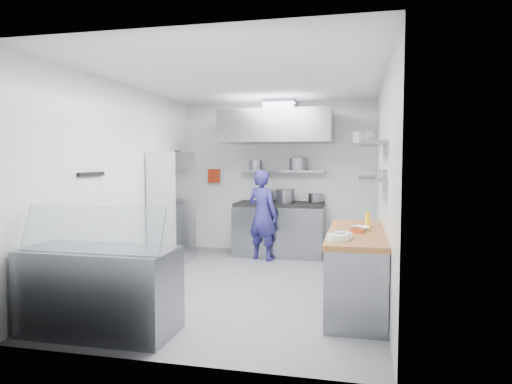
% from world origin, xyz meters
% --- Properties ---
extents(floor, '(5.00, 5.00, 0.00)m').
position_xyz_m(floor, '(0.00, 0.00, 0.00)').
color(floor, '#58585B').
rests_on(floor, ground).
extents(ceiling, '(5.00, 5.00, 0.00)m').
position_xyz_m(ceiling, '(0.00, 0.00, 2.80)').
color(ceiling, silver).
rests_on(ceiling, wall_back).
extents(wall_back, '(3.60, 2.80, 0.02)m').
position_xyz_m(wall_back, '(0.00, 2.50, 1.40)').
color(wall_back, white).
rests_on(wall_back, floor).
extents(wall_front, '(3.60, 2.80, 0.02)m').
position_xyz_m(wall_front, '(0.00, -2.50, 1.40)').
color(wall_front, white).
rests_on(wall_front, floor).
extents(wall_left, '(2.80, 5.00, 0.02)m').
position_xyz_m(wall_left, '(-1.80, 0.00, 1.40)').
color(wall_left, white).
rests_on(wall_left, floor).
extents(wall_right, '(2.80, 5.00, 0.02)m').
position_xyz_m(wall_right, '(1.80, 0.00, 1.40)').
color(wall_right, white).
rests_on(wall_right, floor).
extents(gas_range, '(1.60, 0.80, 0.90)m').
position_xyz_m(gas_range, '(0.10, 2.10, 0.45)').
color(gas_range, gray).
rests_on(gas_range, floor).
extents(cooktop, '(1.57, 0.78, 0.06)m').
position_xyz_m(cooktop, '(0.10, 2.10, 0.93)').
color(cooktop, black).
rests_on(cooktop, gas_range).
extents(stock_pot_left, '(0.28, 0.28, 0.20)m').
position_xyz_m(stock_pot_left, '(-0.20, 2.32, 1.06)').
color(stock_pot_left, slate).
rests_on(stock_pot_left, cooktop).
extents(stock_pot_mid, '(0.36, 0.36, 0.24)m').
position_xyz_m(stock_pot_mid, '(0.18, 2.13, 1.08)').
color(stock_pot_mid, slate).
rests_on(stock_pot_mid, cooktop).
extents(stock_pot_right, '(0.27, 0.27, 0.16)m').
position_xyz_m(stock_pot_right, '(0.72, 2.37, 1.04)').
color(stock_pot_right, slate).
rests_on(stock_pot_right, cooktop).
extents(over_range_shelf, '(1.60, 0.30, 0.04)m').
position_xyz_m(over_range_shelf, '(0.10, 2.34, 1.52)').
color(over_range_shelf, gray).
rests_on(over_range_shelf, wall_back).
extents(shelf_pot_a, '(0.23, 0.23, 0.18)m').
position_xyz_m(shelf_pot_a, '(-0.35, 2.12, 1.63)').
color(shelf_pot_a, slate).
rests_on(shelf_pot_a, over_range_shelf).
extents(shelf_pot_b, '(0.31, 0.31, 0.22)m').
position_xyz_m(shelf_pot_b, '(0.40, 2.27, 1.65)').
color(shelf_pot_b, slate).
rests_on(shelf_pot_b, over_range_shelf).
extents(extractor_hood, '(1.90, 1.15, 0.55)m').
position_xyz_m(extractor_hood, '(0.10, 1.93, 2.30)').
color(extractor_hood, gray).
rests_on(extractor_hood, wall_back).
extents(hood_duct, '(0.55, 0.55, 0.24)m').
position_xyz_m(hood_duct, '(0.10, 2.15, 2.68)').
color(hood_duct, slate).
rests_on(hood_duct, extractor_hood).
extents(red_firebox, '(0.22, 0.10, 0.26)m').
position_xyz_m(red_firebox, '(-1.25, 2.44, 1.42)').
color(red_firebox, '#A8280D').
rests_on(red_firebox, wall_back).
extents(chef, '(0.67, 0.57, 1.56)m').
position_xyz_m(chef, '(-0.12, 1.64, 0.78)').
color(chef, navy).
rests_on(chef, floor).
extents(wire_rack, '(0.50, 0.90, 1.85)m').
position_xyz_m(wire_rack, '(-1.53, 1.05, 0.93)').
color(wire_rack, silver).
rests_on(wire_rack, floor).
extents(rack_bin_a, '(0.14, 0.18, 0.16)m').
position_xyz_m(rack_bin_a, '(-1.53, 0.95, 0.80)').
color(rack_bin_a, white).
rests_on(rack_bin_a, wire_rack).
extents(rack_bin_b, '(0.13, 0.16, 0.15)m').
position_xyz_m(rack_bin_b, '(-1.53, 1.31, 1.30)').
color(rack_bin_b, yellow).
rests_on(rack_bin_b, wire_rack).
extents(rack_jar, '(0.11, 0.11, 0.18)m').
position_xyz_m(rack_jar, '(-1.48, 1.18, 1.80)').
color(rack_jar, black).
rests_on(rack_jar, wire_rack).
extents(knife_strip, '(0.04, 0.55, 0.05)m').
position_xyz_m(knife_strip, '(-1.78, -0.90, 1.55)').
color(knife_strip, black).
rests_on(knife_strip, wall_left).
extents(prep_counter_base, '(0.62, 2.00, 0.84)m').
position_xyz_m(prep_counter_base, '(1.48, -0.60, 0.42)').
color(prep_counter_base, gray).
rests_on(prep_counter_base, floor).
extents(prep_counter_top, '(0.65, 2.04, 0.06)m').
position_xyz_m(prep_counter_top, '(1.48, -0.60, 0.87)').
color(prep_counter_top, '#9D602F').
rests_on(prep_counter_top, prep_counter_base).
extents(plate_stack_a, '(0.23, 0.23, 0.06)m').
position_xyz_m(plate_stack_a, '(1.29, -1.28, 0.93)').
color(plate_stack_a, white).
rests_on(plate_stack_a, prep_counter_top).
extents(plate_stack_b, '(0.20, 0.20, 0.06)m').
position_xyz_m(plate_stack_b, '(1.34, -1.13, 0.93)').
color(plate_stack_b, white).
rests_on(plate_stack_b, prep_counter_top).
extents(copper_pan, '(0.15, 0.15, 0.06)m').
position_xyz_m(copper_pan, '(1.48, -0.75, 0.93)').
color(copper_pan, '#D3643B').
rests_on(copper_pan, prep_counter_top).
extents(squeeze_bottle, '(0.06, 0.06, 0.18)m').
position_xyz_m(squeeze_bottle, '(1.61, -0.24, 0.99)').
color(squeeze_bottle, yellow).
rests_on(squeeze_bottle, prep_counter_top).
extents(mixing_bowl, '(0.26, 0.26, 0.05)m').
position_xyz_m(mixing_bowl, '(1.51, -0.56, 0.92)').
color(mixing_bowl, white).
rests_on(mixing_bowl, prep_counter_top).
extents(wall_shelf_lower, '(0.30, 1.30, 0.04)m').
position_xyz_m(wall_shelf_lower, '(1.64, -0.30, 1.50)').
color(wall_shelf_lower, gray).
rests_on(wall_shelf_lower, wall_right).
extents(wall_shelf_upper, '(0.30, 1.30, 0.04)m').
position_xyz_m(wall_shelf_upper, '(1.64, -0.30, 1.92)').
color(wall_shelf_upper, gray).
rests_on(wall_shelf_upper, wall_right).
extents(shelf_pot_c, '(0.20, 0.20, 0.10)m').
position_xyz_m(shelf_pot_c, '(1.78, -0.68, 1.57)').
color(shelf_pot_c, slate).
rests_on(shelf_pot_c, wall_shelf_lower).
extents(shelf_pot_d, '(0.26, 0.26, 0.14)m').
position_xyz_m(shelf_pot_d, '(1.52, -0.01, 2.01)').
color(shelf_pot_d, slate).
rests_on(shelf_pot_d, wall_shelf_upper).
extents(display_case, '(1.50, 0.70, 0.85)m').
position_xyz_m(display_case, '(-1.00, -2.00, 0.42)').
color(display_case, gray).
rests_on(display_case, floor).
extents(display_glass, '(1.47, 0.19, 0.42)m').
position_xyz_m(display_glass, '(-1.00, -2.12, 1.07)').
color(display_glass, silver).
rests_on(display_glass, display_case).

